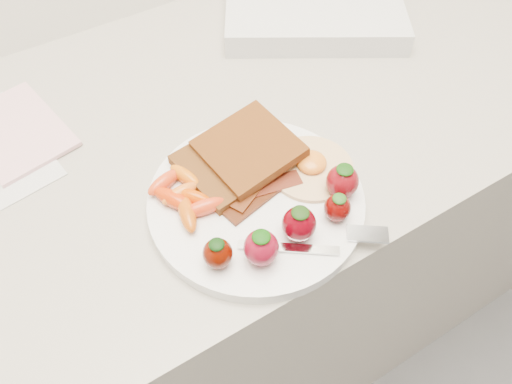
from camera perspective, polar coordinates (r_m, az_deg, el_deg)
counter at (r=1.10m, az=-4.16°, el=-8.90°), size 2.00×0.60×0.90m
plate at (r=0.63m, az=-0.00°, el=-1.05°), size 0.27×0.27×0.02m
toast_lower at (r=0.64m, az=-3.26°, el=3.23°), size 0.13×0.13×0.01m
toast_upper at (r=0.64m, az=-0.86°, el=5.02°), size 0.12×0.12×0.03m
fried_egg at (r=0.65m, az=6.33°, el=2.92°), size 0.13×0.13×0.02m
bacon_strips at (r=0.62m, az=0.36°, el=0.28°), size 0.11×0.07×0.01m
baby_carrots at (r=0.61m, az=-8.29°, el=-0.48°), size 0.08×0.11×0.02m
strawberries at (r=0.57m, az=4.48°, el=-3.22°), size 0.21×0.07×0.05m
fork at (r=0.58m, az=7.88°, el=-5.61°), size 0.17×0.09×0.00m
notepad at (r=0.79m, az=-25.79°, el=6.33°), size 0.15×0.19×0.01m
appliance at (r=0.93m, az=6.53°, el=20.44°), size 0.38×0.36×0.04m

